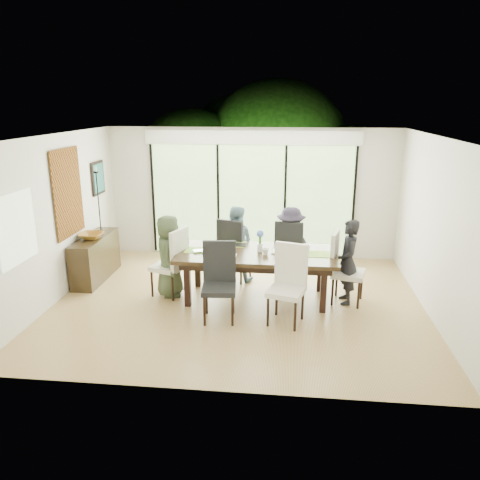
# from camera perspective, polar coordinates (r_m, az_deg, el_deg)

# --- Properties ---
(floor) EXTENTS (6.00, 5.00, 0.01)m
(floor) POSITION_cam_1_polar(r_m,az_deg,el_deg) (7.83, -0.20, -7.59)
(floor) COLOR olive
(floor) RESTS_ON ground
(ceiling) EXTENTS (6.00, 5.00, 0.01)m
(ceiling) POSITION_cam_1_polar(r_m,az_deg,el_deg) (7.16, -0.22, 12.62)
(ceiling) COLOR white
(ceiling) RESTS_ON wall_back
(wall_back) EXTENTS (6.00, 0.02, 2.70)m
(wall_back) POSITION_cam_1_polar(r_m,az_deg,el_deg) (9.82, 1.42, 5.70)
(wall_back) COLOR beige
(wall_back) RESTS_ON floor
(wall_front) EXTENTS (6.00, 0.02, 2.70)m
(wall_front) POSITION_cam_1_polar(r_m,az_deg,el_deg) (5.01, -3.41, -5.11)
(wall_front) COLOR silver
(wall_front) RESTS_ON floor
(wall_left) EXTENTS (0.02, 5.00, 2.70)m
(wall_left) POSITION_cam_1_polar(r_m,az_deg,el_deg) (8.26, -21.46, 2.48)
(wall_left) COLOR silver
(wall_left) RESTS_ON floor
(wall_right) EXTENTS (0.02, 5.00, 2.70)m
(wall_right) POSITION_cam_1_polar(r_m,az_deg,el_deg) (7.66, 22.78, 1.29)
(wall_right) COLOR beige
(wall_right) RESTS_ON floor
(glass_doors) EXTENTS (4.20, 0.02, 2.30)m
(glass_doors) POSITION_cam_1_polar(r_m,az_deg,el_deg) (9.81, 1.40, 4.80)
(glass_doors) COLOR #598C3F
(glass_doors) RESTS_ON wall_back
(blinds_header) EXTENTS (4.40, 0.06, 0.28)m
(blinds_header) POSITION_cam_1_polar(r_m,az_deg,el_deg) (9.62, 1.45, 12.39)
(blinds_header) COLOR white
(blinds_header) RESTS_ON wall_back
(mullion_a) EXTENTS (0.05, 0.04, 2.30)m
(mullion_a) POSITION_cam_1_polar(r_m,az_deg,el_deg) (10.18, -10.51, 4.97)
(mullion_a) COLOR black
(mullion_a) RESTS_ON wall_back
(mullion_b) EXTENTS (0.05, 0.04, 2.30)m
(mullion_b) POSITION_cam_1_polar(r_m,az_deg,el_deg) (9.88, -2.67, 4.87)
(mullion_b) COLOR black
(mullion_b) RESTS_ON wall_back
(mullion_c) EXTENTS (0.05, 0.04, 2.30)m
(mullion_c) POSITION_cam_1_polar(r_m,az_deg,el_deg) (9.76, 5.50, 4.68)
(mullion_c) COLOR black
(mullion_c) RESTS_ON wall_back
(mullion_d) EXTENTS (0.05, 0.04, 2.30)m
(mullion_d) POSITION_cam_1_polar(r_m,az_deg,el_deg) (9.85, 13.69, 4.39)
(mullion_d) COLOR black
(mullion_d) RESTS_ON wall_back
(side_window) EXTENTS (0.02, 0.90, 1.00)m
(side_window) POSITION_cam_1_polar(r_m,az_deg,el_deg) (7.20, -25.59, 1.27)
(side_window) COLOR #8CAD7F
(side_window) RESTS_ON wall_left
(deck) EXTENTS (6.00, 1.80, 0.10)m
(deck) POSITION_cam_1_polar(r_m,az_deg,el_deg) (11.02, 1.76, -0.59)
(deck) COLOR brown
(deck) RESTS_ON ground
(rail_top) EXTENTS (6.00, 0.08, 0.06)m
(rail_top) POSITION_cam_1_polar(r_m,az_deg,el_deg) (11.63, 2.09, 3.39)
(rail_top) COLOR #4F3021
(rail_top) RESTS_ON deck
(foliage_left) EXTENTS (3.20, 3.20, 3.20)m
(foliage_left) POSITION_cam_1_polar(r_m,az_deg,el_deg) (12.69, -5.75, 8.52)
(foliage_left) COLOR #14380F
(foliage_left) RESTS_ON ground
(foliage_mid) EXTENTS (4.00, 4.00, 4.00)m
(foliage_mid) POSITION_cam_1_polar(r_m,az_deg,el_deg) (12.98, 4.46, 10.33)
(foliage_mid) COLOR #14380F
(foliage_mid) RESTS_ON ground
(foliage_right) EXTENTS (2.80, 2.80, 2.80)m
(foliage_right) POSITION_cam_1_polar(r_m,az_deg,el_deg) (12.33, 12.73, 7.11)
(foliage_right) COLOR #14380F
(foliage_right) RESTS_ON ground
(foliage_far) EXTENTS (3.60, 3.60, 3.60)m
(foliage_far) POSITION_cam_1_polar(r_m,az_deg,el_deg) (13.76, 0.32, 9.97)
(foliage_far) COLOR #14380F
(foliage_far) RESTS_ON ground
(table_top) EXTENTS (2.61, 1.19, 0.07)m
(table_top) POSITION_cam_1_polar(r_m,az_deg,el_deg) (7.70, 2.05, -1.73)
(table_top) COLOR black
(table_top) RESTS_ON floor
(table_apron) EXTENTS (2.39, 0.98, 0.11)m
(table_apron) POSITION_cam_1_polar(r_m,az_deg,el_deg) (7.73, 2.04, -2.42)
(table_apron) COLOR black
(table_apron) RESTS_ON floor
(table_leg_fl) EXTENTS (0.10, 0.10, 0.75)m
(table_leg_fl) POSITION_cam_1_polar(r_m,az_deg,el_deg) (7.59, -6.42, -5.38)
(table_leg_fl) COLOR black
(table_leg_fl) RESTS_ON floor
(table_leg_fr) EXTENTS (0.10, 0.10, 0.75)m
(table_leg_fr) POSITION_cam_1_polar(r_m,az_deg,el_deg) (7.44, 10.13, -6.00)
(table_leg_fr) COLOR black
(table_leg_fr) RESTS_ON floor
(table_leg_bl) EXTENTS (0.10, 0.10, 0.75)m
(table_leg_bl) POSITION_cam_1_polar(r_m,az_deg,el_deg) (8.38, -5.16, -3.21)
(table_leg_bl) COLOR black
(table_leg_bl) RESTS_ON floor
(table_leg_br) EXTENTS (0.10, 0.10, 0.75)m
(table_leg_br) POSITION_cam_1_polar(r_m,az_deg,el_deg) (8.24, 9.76, -3.72)
(table_leg_br) COLOR black
(table_leg_br) RESTS_ON floor
(chair_left_end) EXTENTS (0.64, 0.64, 1.19)m
(chair_left_end) POSITION_cam_1_polar(r_m,az_deg,el_deg) (8.00, -8.76, -2.61)
(chair_left_end) COLOR silver
(chair_left_end) RESTS_ON floor
(chair_right_end) EXTENTS (0.61, 0.61, 1.19)m
(chair_right_end) POSITION_cam_1_polar(r_m,az_deg,el_deg) (7.81, 13.10, -3.35)
(chair_right_end) COLOR beige
(chair_right_end) RESTS_ON floor
(chair_far_left) EXTENTS (0.64, 0.64, 1.19)m
(chair_far_left) POSITION_cam_1_polar(r_m,az_deg,el_deg) (8.60, -0.54, -1.03)
(chair_far_left) COLOR black
(chair_far_left) RESTS_ON floor
(chair_far_right) EXTENTS (0.56, 0.56, 1.19)m
(chair_far_right) POSITION_cam_1_polar(r_m,az_deg,el_deg) (8.55, 6.13, -1.25)
(chair_far_right) COLOR black
(chair_far_right) RESTS_ON floor
(chair_near_left) EXTENTS (0.55, 0.55, 1.19)m
(chair_near_left) POSITION_cam_1_polar(r_m,az_deg,el_deg) (7.00, -2.60, -5.25)
(chair_near_left) COLOR black
(chair_near_left) RESTS_ON floor
(chair_near_right) EXTENTS (0.62, 0.62, 1.19)m
(chair_near_right) POSITION_cam_1_polar(r_m,az_deg,el_deg) (6.93, 5.65, -5.56)
(chair_near_right) COLOR white
(chair_near_right) RESTS_ON floor
(person_left_end) EXTENTS (0.51, 0.71, 1.40)m
(person_left_end) POSITION_cam_1_polar(r_m,az_deg,el_deg) (7.96, -8.65, -1.91)
(person_left_end) COLOR #3A472F
(person_left_end) RESTS_ON floor
(person_right_end) EXTENTS (0.47, 0.69, 1.40)m
(person_right_end) POSITION_cam_1_polar(r_m,az_deg,el_deg) (7.77, 13.00, -2.63)
(person_right_end) COLOR black
(person_right_end) RESTS_ON floor
(person_far_left) EXTENTS (0.70, 0.49, 1.40)m
(person_far_left) POSITION_cam_1_polar(r_m,az_deg,el_deg) (8.55, -0.56, -0.42)
(person_far_left) COLOR #7091A2
(person_far_left) RESTS_ON floor
(person_far_right) EXTENTS (0.67, 0.44, 1.40)m
(person_far_right) POSITION_cam_1_polar(r_m,az_deg,el_deg) (8.50, 6.15, -0.63)
(person_far_right) COLOR #241F2F
(person_far_right) RESTS_ON floor
(placemat_left) EXTENTS (0.48, 0.35, 0.01)m
(placemat_left) POSITION_cam_1_polar(r_m,az_deg,el_deg) (7.81, -4.92, -1.24)
(placemat_left) COLOR #6B9E38
(placemat_left) RESTS_ON table_top
(placemat_right) EXTENTS (0.48, 0.35, 0.01)m
(placemat_right) POSITION_cam_1_polar(r_m,az_deg,el_deg) (7.68, 9.13, -1.70)
(placemat_right) COLOR #7FB03F
(placemat_right) RESTS_ON table_top
(placemat_far_l) EXTENTS (0.48, 0.35, 0.01)m
(placemat_far_l) POSITION_cam_1_polar(r_m,az_deg,el_deg) (8.11, -0.92, -0.50)
(placemat_far_l) COLOR #8BA53B
(placemat_far_l) RESTS_ON table_top
(placemat_far_r) EXTENTS (0.48, 0.35, 0.01)m
(placemat_far_r) POSITION_cam_1_polar(r_m,az_deg,el_deg) (8.05, 6.16, -0.73)
(placemat_far_r) COLOR olive
(placemat_far_r) RESTS_ON table_top
(placemat_paper) EXTENTS (0.48, 0.35, 0.01)m
(placemat_paper) POSITION_cam_1_polar(r_m,az_deg,el_deg) (7.46, -2.34, -2.05)
(placemat_paper) COLOR white
(placemat_paper) RESTS_ON table_top
(tablet_far_l) EXTENTS (0.28, 0.20, 0.01)m
(tablet_far_l) POSITION_cam_1_polar(r_m,az_deg,el_deg) (8.05, -0.25, -0.56)
(tablet_far_l) COLOR black
(tablet_far_l) RESTS_ON table_top
(tablet_far_r) EXTENTS (0.26, 0.18, 0.01)m
(tablet_far_r) POSITION_cam_1_polar(r_m,az_deg,el_deg) (8.00, 5.81, -0.76)
(tablet_far_r) COLOR black
(tablet_far_r) RESTS_ON table_top
(papers) EXTENTS (0.33, 0.24, 0.00)m
(papers) POSITION_cam_1_polar(r_m,az_deg,el_deg) (7.63, 7.28, -1.77)
(papers) COLOR white
(papers) RESTS_ON table_top
(platter_base) EXTENTS (0.28, 0.28, 0.03)m
(platter_base) POSITION_cam_1_polar(r_m,az_deg,el_deg) (7.46, -2.34, -1.93)
(platter_base) COLOR white
(platter_base) RESTS_ON table_top
(platter_snacks) EXTENTS (0.22, 0.22, 0.02)m
(platter_snacks) POSITION_cam_1_polar(r_m,az_deg,el_deg) (7.45, -2.34, -1.79)
(platter_snacks) COLOR #C24816
(platter_snacks) RESTS_ON table_top
(vase) EXTENTS (0.09, 0.09, 0.13)m
(vase) POSITION_cam_1_polar(r_m,az_deg,el_deg) (7.71, 2.45, -0.94)
(vase) COLOR silver
(vase) RESTS_ON table_top
(hyacinth_stems) EXTENTS (0.04, 0.04, 0.17)m
(hyacinth_stems) POSITION_cam_1_polar(r_m,az_deg,el_deg) (7.68, 2.46, -0.01)
(hyacinth_stems) COLOR #337226
(hyacinth_stems) RESTS_ON table_top
(hyacinth_blooms) EXTENTS (0.12, 0.12, 0.12)m
(hyacinth_blooms) POSITION_cam_1_polar(r_m,az_deg,el_deg) (7.65, 2.47, 0.77)
(hyacinth_blooms) COLOR #536ED1
(hyacinth_blooms) RESTS_ON table_top
(laptop) EXTENTS (0.42, 0.35, 0.03)m
(laptop) POSITION_cam_1_polar(r_m,az_deg,el_deg) (7.69, -4.33, -1.42)
(laptop) COLOR silver
(laptop) RESTS_ON table_top
(cup_a) EXTENTS (0.19, 0.19, 0.10)m
(cup_a) POSITION_cam_1_polar(r_m,az_deg,el_deg) (7.89, -2.94, -0.64)
(cup_a) COLOR white
(cup_a) RESTS_ON table_top
(cup_b) EXTENTS (0.13, 0.13, 0.10)m
(cup_b) POSITION_cam_1_polar(r_m,az_deg,el_deg) (7.57, 3.13, -1.41)
(cup_b) COLOR white
(cup_b) RESTS_ON table_top
(cup_c) EXTENTS (0.18, 0.18, 0.10)m
(cup_c) POSITION_cam_1_polar(r_m,az_deg,el_deg) (7.76, 8.01, -1.09)
(cup_c) COLOR white
(cup_c) RESTS_ON table_top
(book) EXTENTS (0.20, 0.26, 0.02)m
(book) POSITION_cam_1_polar(r_m,az_deg,el_deg) (7.72, 3.93, -1.38)
(book) COLOR white
(book) RESTS_ON table_top
(sideboard) EXTENTS (0.40, 1.44, 0.81)m
(sideboard) POSITION_cam_1_polar(r_m,az_deg,el_deg) (9.09, -17.19, -2.10)
(sideboard) COLOR black
(sideboard) RESTS_ON floor
(bowl) EXTENTS (0.43, 0.43, 0.10)m
(bowl) POSITION_cam_1_polar(r_m,az_deg,el_deg) (8.88, -17.68, 0.49)
(bowl) COLOR brown
(bowl) RESTS_ON sideboard
(candlestick_base) EXTENTS (0.09, 0.09, 0.04)m
(candlestick_base) POSITION_cam_1_polar(r_m,az_deg,el_deg) (9.28, -16.58, 1.05)
(candlestick_base) COLOR black
(candlestick_base) RESTS_ON sideboard
(candlestick_shaft) EXTENTS (0.02, 0.02, 1.12)m
(candlestick_shaft) POSITION_cam_1_polar(r_m,az_deg,el_deg) (9.16, -16.86, 4.46)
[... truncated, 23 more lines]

